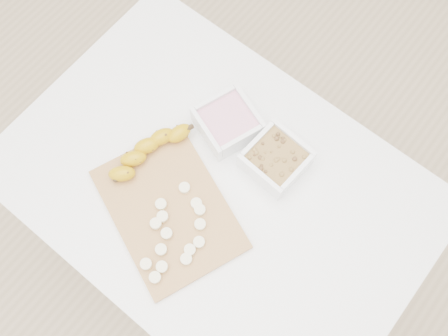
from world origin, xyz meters
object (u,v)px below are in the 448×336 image
Objects in this scene: table at (217,197)px; banana at (147,152)px; bowl_granola at (276,159)px; cutting_board at (169,209)px; bowl_yogurt at (228,122)px.

banana reaches higher than table.
bowl_granola is at bearing 60.16° from banana.
table is 2.88× the size of cutting_board.
cutting_board is at bearing -84.29° from bowl_yogurt.
banana is at bearing -144.38° from bowl_granola.
table is at bearing 39.21° from banana.
bowl_yogurt is 0.49× the size of cutting_board.
bowl_yogurt is 0.15m from bowl_granola.
bowl_yogurt is 0.25m from cutting_board.
bowl_yogurt is at bearing 85.76° from banana.
bowl_granola reaches higher than cutting_board.
table is at bearing -119.64° from bowl_granola.
table is 0.16m from cutting_board.
bowl_granola is (0.08, 0.13, 0.13)m from table.
banana is (-0.25, -0.18, 0.00)m from bowl_granola.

